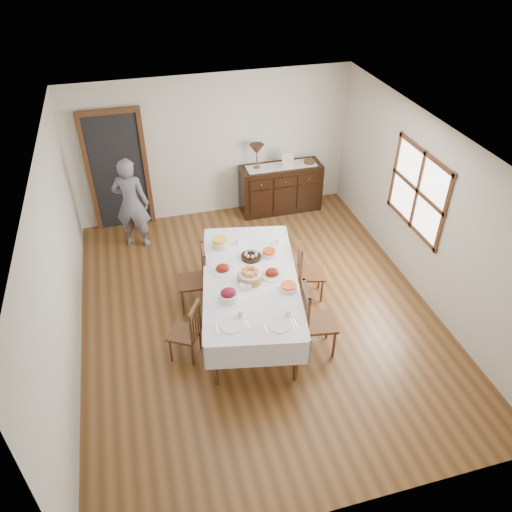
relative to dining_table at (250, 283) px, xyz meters
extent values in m
plane|color=brown|center=(0.16, 0.20, -0.75)|extent=(6.00, 6.00, 0.00)
cube|color=white|center=(0.16, 0.20, 1.85)|extent=(5.00, 6.00, 0.02)
cube|color=beige|center=(0.16, 3.20, 0.55)|extent=(5.00, 0.02, 2.60)
cube|color=beige|center=(0.16, -2.80, 0.55)|extent=(5.00, 0.02, 2.60)
cube|color=beige|center=(-2.34, 0.20, 0.55)|extent=(0.02, 6.00, 2.60)
cube|color=beige|center=(2.66, 0.20, 0.55)|extent=(0.02, 6.00, 2.60)
cube|color=white|center=(2.65, 0.50, 0.75)|extent=(0.02, 1.30, 1.10)
cube|color=#4C2C18|center=(2.64, 0.50, 0.75)|extent=(0.03, 1.46, 1.26)
cube|color=black|center=(-1.54, 3.16, 0.30)|extent=(0.90, 0.06, 2.10)
cube|color=#4C2C18|center=(-1.54, 3.14, 0.30)|extent=(1.04, 0.08, 2.18)
cube|color=silver|center=(0.00, 0.00, 0.08)|extent=(1.65, 2.60, 0.04)
cylinder|color=#4C2C18|center=(-0.69, -0.93, -0.36)|extent=(0.06, 0.06, 0.78)
cylinder|color=#4C2C18|center=(0.28, -1.12, -0.36)|extent=(0.06, 0.06, 0.78)
cylinder|color=#4C2C18|center=(-0.28, 1.12, -0.36)|extent=(0.06, 0.06, 0.78)
cylinder|color=#4C2C18|center=(0.69, 0.93, -0.36)|extent=(0.06, 0.06, 0.78)
cube|color=silver|center=(-0.60, 0.12, -0.09)|extent=(0.49, 2.41, 0.37)
cube|color=silver|center=(0.60, -0.12, -0.09)|extent=(0.49, 2.41, 0.37)
cube|color=silver|center=(-0.23, -1.19, -0.09)|extent=(1.23, 0.26, 0.37)
cube|color=silver|center=(0.23, 1.19, -0.09)|extent=(1.23, 0.26, 0.37)
cube|color=#4C2C18|center=(-0.98, -0.35, -0.35)|extent=(0.50, 0.50, 0.04)
cylinder|color=#4C2C18|center=(-1.03, -0.14, -0.56)|extent=(0.03, 0.03, 0.38)
cylinder|color=#4C2C18|center=(-1.18, -0.41, -0.56)|extent=(0.03, 0.03, 0.38)
cylinder|color=#4C2C18|center=(-0.77, -0.29, -0.56)|extent=(0.03, 0.03, 0.38)
cylinder|color=#4C2C18|center=(-0.92, -0.55, -0.56)|extent=(0.03, 0.03, 0.38)
cylinder|color=#4C2C18|center=(-0.75, -0.29, -0.10)|extent=(0.04, 0.04, 0.49)
cylinder|color=#4C2C18|center=(-0.91, -0.57, -0.10)|extent=(0.04, 0.04, 0.49)
cube|color=#4C2C18|center=(-0.83, -0.43, 0.11)|extent=(0.20, 0.33, 0.07)
cylinder|color=#4C2C18|center=(-0.79, -0.36, -0.12)|extent=(0.02, 0.02, 0.41)
cylinder|color=#4C2C18|center=(-0.83, -0.43, -0.12)|extent=(0.02, 0.02, 0.41)
cylinder|color=#4C2C18|center=(-0.87, -0.50, -0.12)|extent=(0.02, 0.02, 0.41)
cube|color=#4C2C18|center=(-0.71, 0.61, -0.30)|extent=(0.44, 0.44, 0.04)
cylinder|color=#4C2C18|center=(-0.87, 0.79, -0.54)|extent=(0.04, 0.04, 0.42)
cylinder|color=#4C2C18|center=(-0.89, 0.46, -0.54)|extent=(0.04, 0.04, 0.42)
cylinder|color=#4C2C18|center=(-0.53, 0.77, -0.54)|extent=(0.04, 0.04, 0.42)
cylinder|color=#4C2C18|center=(-0.55, 0.43, -0.54)|extent=(0.04, 0.04, 0.42)
cylinder|color=#4C2C18|center=(-0.51, 0.77, -0.03)|extent=(0.04, 0.04, 0.55)
cylinder|color=#4C2C18|center=(-0.54, 0.42, -0.03)|extent=(0.04, 0.04, 0.55)
cube|color=#4C2C18|center=(-0.52, 0.60, 0.21)|extent=(0.07, 0.39, 0.08)
cylinder|color=#4C2C18|center=(-0.52, 0.69, -0.05)|extent=(0.02, 0.02, 0.45)
cylinder|color=#4C2C18|center=(-0.52, 0.60, -0.05)|extent=(0.02, 0.02, 0.45)
cylinder|color=#4C2C18|center=(-0.53, 0.51, -0.05)|extent=(0.02, 0.02, 0.45)
cube|color=#4C2C18|center=(0.74, -0.69, -0.28)|extent=(0.50, 0.50, 0.04)
cylinder|color=#4C2C18|center=(0.89, -0.89, -0.52)|extent=(0.04, 0.04, 0.45)
cylinder|color=#4C2C18|center=(0.94, -0.54, -0.52)|extent=(0.04, 0.04, 0.45)
cylinder|color=#4C2C18|center=(0.54, -0.84, -0.52)|extent=(0.04, 0.04, 0.45)
cylinder|color=#4C2C18|center=(0.59, -0.49, -0.52)|extent=(0.04, 0.04, 0.45)
cylinder|color=#4C2C18|center=(0.52, -0.84, 0.02)|extent=(0.04, 0.04, 0.59)
cylinder|color=#4C2C18|center=(0.57, -0.47, 0.02)|extent=(0.04, 0.04, 0.59)
cube|color=#4C2C18|center=(0.54, -0.66, 0.27)|extent=(0.10, 0.42, 0.08)
cylinder|color=#4C2C18|center=(0.53, -0.75, 0.00)|extent=(0.02, 0.02, 0.48)
cylinder|color=#4C2C18|center=(0.54, -0.66, 0.00)|extent=(0.02, 0.02, 0.48)
cylinder|color=#4C2C18|center=(0.56, -0.57, 0.00)|extent=(0.02, 0.02, 0.48)
cube|color=#4C2C18|center=(1.02, 0.37, -0.33)|extent=(0.47, 0.47, 0.04)
cylinder|color=#4C2C18|center=(1.14, 0.18, -0.55)|extent=(0.03, 0.03, 0.40)
cylinder|color=#4C2C18|center=(1.22, 0.48, -0.55)|extent=(0.03, 0.03, 0.40)
cylinder|color=#4C2C18|center=(0.83, 0.26, -0.55)|extent=(0.03, 0.03, 0.40)
cylinder|color=#4C2C18|center=(0.91, 0.56, -0.55)|extent=(0.03, 0.03, 0.40)
cylinder|color=#4C2C18|center=(0.81, 0.25, -0.07)|extent=(0.04, 0.04, 0.52)
cylinder|color=#4C2C18|center=(0.90, 0.58, -0.07)|extent=(0.04, 0.04, 0.52)
cube|color=#4C2C18|center=(0.86, 0.41, 0.15)|extent=(0.13, 0.37, 0.07)
cylinder|color=#4C2C18|center=(0.83, 0.33, -0.09)|extent=(0.02, 0.02, 0.42)
cylinder|color=#4C2C18|center=(0.86, 0.41, -0.09)|extent=(0.02, 0.02, 0.42)
cylinder|color=#4C2C18|center=(0.88, 0.49, -0.09)|extent=(0.02, 0.02, 0.42)
cube|color=black|center=(1.35, 2.92, -0.29)|extent=(1.52, 0.51, 0.91)
cube|color=black|center=(0.90, 2.66, -0.02)|extent=(0.42, 0.02, 0.18)
sphere|color=brown|center=(0.90, 2.64, -0.02)|extent=(0.03, 0.03, 0.03)
cube|color=black|center=(1.35, 2.66, -0.02)|extent=(0.42, 0.02, 0.18)
sphere|color=brown|center=(1.35, 2.64, -0.02)|extent=(0.03, 0.03, 0.03)
cube|color=black|center=(1.81, 2.66, -0.02)|extent=(0.42, 0.02, 0.18)
sphere|color=brown|center=(1.81, 2.64, -0.02)|extent=(0.03, 0.03, 0.03)
imported|color=slate|center=(-1.40, 2.45, 0.12)|extent=(0.62, 0.50, 1.73)
cylinder|color=olive|center=(-0.02, -0.05, 0.15)|extent=(0.33, 0.33, 0.10)
cylinder|color=silver|center=(-0.02, -0.05, 0.21)|extent=(0.30, 0.30, 0.02)
sphere|color=#C57D3D|center=(0.07, -0.05, 0.24)|extent=(0.08, 0.08, 0.08)
sphere|color=#C57D3D|center=(0.04, 0.00, 0.24)|extent=(0.08, 0.08, 0.08)
sphere|color=#C57D3D|center=(-0.02, 0.03, 0.24)|extent=(0.08, 0.08, 0.08)
sphere|color=#C57D3D|center=(-0.08, 0.00, 0.24)|extent=(0.08, 0.08, 0.08)
sphere|color=#C57D3D|center=(-0.10, -0.05, 0.24)|extent=(0.08, 0.08, 0.08)
sphere|color=#C57D3D|center=(-0.08, -0.11, 0.24)|extent=(0.08, 0.08, 0.08)
sphere|color=#C57D3D|center=(-0.02, -0.14, 0.24)|extent=(0.08, 0.08, 0.08)
sphere|color=#C57D3D|center=(0.04, -0.11, 0.24)|extent=(0.08, 0.08, 0.08)
cylinder|color=black|center=(0.12, 0.42, 0.12)|extent=(0.28, 0.28, 0.05)
ellipsoid|color=pink|center=(0.20, 0.42, 0.17)|extent=(0.05, 0.05, 0.06)
ellipsoid|color=#70BAFB|center=(0.17, 0.47, 0.17)|extent=(0.05, 0.05, 0.06)
ellipsoid|color=#81D376|center=(0.12, 0.49, 0.17)|extent=(0.05, 0.05, 0.06)
ellipsoid|color=#E08741|center=(0.06, 0.47, 0.17)|extent=(0.05, 0.05, 0.06)
ellipsoid|color=#DA8EEC|center=(0.04, 0.42, 0.17)|extent=(0.05, 0.05, 0.06)
ellipsoid|color=#EFC964|center=(0.06, 0.36, 0.17)|extent=(0.05, 0.05, 0.06)
ellipsoid|color=pink|center=(0.12, 0.34, 0.17)|extent=(0.05, 0.05, 0.06)
ellipsoid|color=#70BAFB|center=(0.17, 0.36, 0.17)|extent=(0.05, 0.05, 0.06)
cylinder|color=silver|center=(-0.32, 0.24, 0.10)|extent=(0.33, 0.33, 0.02)
ellipsoid|color=maroon|center=(-0.32, 0.24, 0.13)|extent=(0.19, 0.16, 0.11)
cylinder|color=silver|center=(0.29, -0.02, 0.10)|extent=(0.32, 0.32, 0.02)
ellipsoid|color=maroon|center=(0.29, -0.02, 0.13)|extent=(0.19, 0.16, 0.11)
cylinder|color=silver|center=(-0.38, -0.35, 0.14)|extent=(0.24, 0.24, 0.09)
ellipsoid|color=maroon|center=(-0.38, -0.35, 0.21)|extent=(0.20, 0.17, 0.11)
cylinder|color=silver|center=(0.38, 0.40, 0.13)|extent=(0.20, 0.20, 0.06)
cylinder|color=#CD440D|center=(0.38, 0.40, 0.18)|extent=(0.18, 0.18, 0.03)
cylinder|color=beige|center=(-0.24, 0.80, 0.15)|extent=(0.22, 0.22, 0.10)
cylinder|color=yellow|center=(-0.24, 0.80, 0.22)|extent=(0.20, 0.20, 0.04)
cylinder|color=silver|center=(0.41, -0.36, 0.12)|extent=(0.24, 0.24, 0.05)
cylinder|color=#EC5528|center=(0.41, -0.36, 0.16)|extent=(0.20, 0.20, 0.02)
cube|color=silver|center=(-0.12, -0.20, 0.13)|extent=(0.15, 0.12, 0.07)
cylinder|color=silver|center=(-0.46, -0.84, 0.10)|extent=(0.25, 0.25, 0.01)
cube|color=silver|center=(-0.63, -0.84, 0.10)|extent=(0.10, 0.13, 0.01)
cube|color=silver|center=(-0.63, -0.84, 0.11)|extent=(0.05, 0.16, 0.01)
cube|color=silver|center=(-0.30, -0.84, 0.10)|extent=(0.05, 0.18, 0.01)
cube|color=silver|center=(-0.26, -0.84, 0.10)|extent=(0.04, 0.14, 0.01)
cylinder|color=white|center=(-0.31, -0.69, 0.15)|extent=(0.07, 0.07, 0.10)
cylinder|color=silver|center=(0.10, -0.98, 0.10)|extent=(0.25, 0.25, 0.01)
cube|color=silver|center=(-0.07, -0.98, 0.10)|extent=(0.10, 0.13, 0.01)
cube|color=silver|center=(-0.07, -0.98, 0.11)|extent=(0.05, 0.16, 0.01)
cube|color=silver|center=(0.26, -0.98, 0.10)|extent=(0.05, 0.18, 0.01)
cube|color=silver|center=(0.30, -0.98, 0.10)|extent=(0.04, 0.14, 0.01)
cylinder|color=white|center=(0.25, -0.83, 0.15)|extent=(0.07, 0.07, 0.10)
cylinder|color=white|center=(0.02, 0.80, 0.15)|extent=(0.07, 0.07, 0.10)
cylinder|color=white|center=(0.59, 0.67, 0.14)|extent=(0.07, 0.07, 0.09)
cube|color=silver|center=(1.36, 2.92, 0.17)|extent=(1.30, 0.35, 0.01)
cylinder|color=brown|center=(0.90, 2.96, 0.18)|extent=(0.12, 0.12, 0.03)
cylinder|color=brown|center=(0.90, 2.96, 0.32)|extent=(0.02, 0.02, 0.25)
cone|color=#3B261A|center=(0.90, 2.96, 0.53)|extent=(0.26, 0.26, 0.18)
cube|color=#C4AE88|center=(1.45, 2.84, 0.30)|extent=(0.22, 0.08, 0.28)
cylinder|color=#4C2C18|center=(1.89, 2.90, 0.19)|extent=(0.20, 0.20, 0.06)
camera|label=1|loc=(-1.29, -5.01, 4.25)|focal=35.00mm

